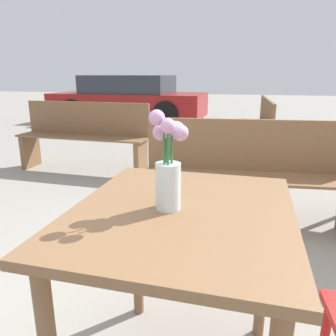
# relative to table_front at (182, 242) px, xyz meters

# --- Properties ---
(table_front) EXTENTS (0.72, 0.84, 0.75)m
(table_front) POSITION_rel_table_front_xyz_m (0.00, 0.00, 0.00)
(table_front) COLOR brown
(table_front) RESTS_ON ground_plane
(flower_vase) EXTENTS (0.12, 0.14, 0.32)m
(flower_vase) POSITION_rel_table_front_xyz_m (-0.04, -0.01, 0.25)
(flower_vase) COLOR silver
(flower_vase) RESTS_ON table_front
(bench_near) EXTENTS (1.61, 0.52, 0.85)m
(bench_near) POSITION_rel_table_front_xyz_m (0.22, 1.48, -0.17)
(bench_near) COLOR brown
(bench_near) RESTS_ON ground_plane
(bench_middle) EXTENTS (1.67, 0.41, 0.85)m
(bench_middle) POSITION_rel_table_front_xyz_m (-1.79, 2.69, -0.16)
(bench_middle) COLOR brown
(bench_middle) RESTS_ON ground_plane
(bench_far) EXTENTS (0.44, 1.85, 0.85)m
(bench_far) POSITION_rel_table_front_xyz_m (0.34, 3.89, -0.16)
(bench_far) COLOR brown
(bench_far) RESTS_ON ground_plane
(parked_car) EXTENTS (3.86, 1.84, 1.16)m
(parked_car) POSITION_rel_table_front_xyz_m (-2.84, 7.14, -0.07)
(parked_car) COLOR maroon
(parked_car) RESTS_ON ground_plane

